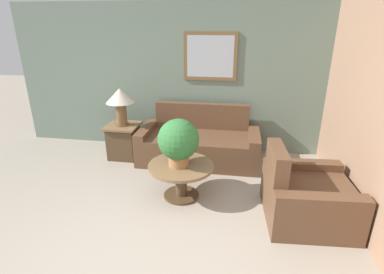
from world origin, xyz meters
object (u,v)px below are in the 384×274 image
Objects in this scene: side_table at (124,141)px; potted_plant_on_table at (178,141)px; armchair at (305,197)px; couch_main at (199,144)px; table_lamp at (120,99)px; coffee_table at (181,174)px.

potted_plant_on_table is (1.22, -1.14, 0.53)m from side_table.
couch_main is at bearing 41.81° from armchair.
couch_main is 2.09m from armchair.
table_lamp is at bearing 136.97° from potted_plant_on_table.
side_table is 0.94× the size of potted_plant_on_table.
coffee_table is at bearing 77.40° from armchair.
side_table is 0.94× the size of table_lamp.
potted_plant_on_table reaches higher than coffee_table.
side_table is at bearing 136.97° from potted_plant_on_table.
armchair reaches higher than side_table.
coffee_table is 1.38× the size of potted_plant_on_table.
coffee_table is at bearing -93.82° from couch_main.
armchair is (1.49, -1.46, -0.00)m from couch_main.
couch_main is 1.53m from table_lamp.
side_table is at bearing -176.00° from couch_main.
armchair is at bearing -25.82° from side_table.
coffee_table is 1.47× the size of side_table.
couch_main is at bearing 85.12° from potted_plant_on_table.
couch_main is 3.17× the size of potted_plant_on_table.
coffee_table is (-1.58, 0.24, 0.06)m from armchair.
side_table is 0.75m from table_lamp.
table_lamp is 1.00× the size of potted_plant_on_table.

